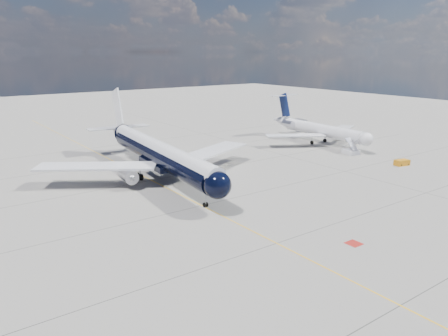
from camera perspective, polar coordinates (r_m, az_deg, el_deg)
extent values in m
plane|color=gray|center=(76.58, -11.14, -0.73)|extent=(320.00, 320.00, 0.00)
cube|color=yellow|center=(72.23, -9.45, -1.59)|extent=(0.16, 160.00, 0.01)
cube|color=maroon|center=(50.49, 16.60, -9.42)|extent=(1.60, 1.60, 0.01)
cylinder|color=black|center=(71.82, -8.35, 1.65)|extent=(7.23, 36.38, 3.62)
sphere|color=black|center=(55.18, -0.85, -2.25)|extent=(3.96, 3.96, 3.62)
cone|color=black|center=(92.47, -13.62, 4.72)|extent=(4.27, 7.00, 3.62)
cylinder|color=white|center=(71.62, -8.38, 2.36)|extent=(6.63, 38.19, 2.82)
cube|color=black|center=(54.86, -0.76, -1.78)|extent=(2.39, 1.37, 0.52)
cube|color=white|center=(70.41, -16.32, 0.22)|extent=(17.85, 14.12, 0.30)
cube|color=white|center=(77.40, -1.86, 2.12)|extent=(18.73, 11.33, 0.30)
cube|color=black|center=(72.13, -8.31, 0.62)|extent=(4.94, 9.88, 0.95)
cylinder|color=silver|center=(68.55, -12.48, -0.87)|extent=(2.56, 4.57, 2.13)
cylinder|color=silver|center=(73.07, -3.23, 0.44)|extent=(2.56, 4.57, 2.13)
sphere|color=gray|center=(66.71, -11.94, -1.28)|extent=(1.15, 1.15, 1.05)
sphere|color=gray|center=(71.35, -2.50, 0.10)|extent=(1.15, 1.15, 1.05)
cube|color=white|center=(68.54, -12.56, -0.26)|extent=(0.51, 3.05, 1.05)
cube|color=white|center=(73.06, -3.30, 1.02)|extent=(0.51, 3.05, 1.05)
cube|color=white|center=(91.31, -13.72, 7.67)|extent=(0.91, 6.04, 8.12)
cube|color=white|center=(92.34, -13.65, 5.18)|extent=(12.63, 4.28, 0.21)
cylinder|color=gray|center=(58.83, -2.44, -4.03)|extent=(0.19, 0.19, 2.00)
cylinder|color=black|center=(59.03, -2.60, -4.85)|extent=(0.24, 0.68, 0.67)
cylinder|color=black|center=(59.20, -2.27, -4.79)|extent=(0.24, 0.68, 0.67)
cylinder|color=gray|center=(72.75, -10.92, -0.49)|extent=(0.27, 0.27, 1.81)
cylinder|color=gray|center=(74.89, -6.53, 0.13)|extent=(0.27, 0.27, 1.81)
cylinder|color=black|center=(72.48, -10.75, -1.17)|extent=(0.53, 1.09, 1.05)
cylinder|color=black|center=(73.43, -11.02, -0.97)|extent=(0.53, 1.09, 1.05)
cylinder|color=black|center=(74.62, -6.34, -0.53)|extent=(0.53, 1.09, 1.05)
cylinder|color=black|center=(75.55, -6.67, -0.35)|extent=(0.53, 1.09, 1.05)
cylinder|color=white|center=(101.28, 12.73, 4.83)|extent=(4.03, 22.68, 2.77)
sphere|color=white|center=(93.23, 18.10, 3.61)|extent=(2.92, 2.92, 2.77)
cone|color=white|center=(111.98, 7.32, 6.23)|extent=(3.05, 5.28, 2.77)
cube|color=black|center=(93.09, 18.17, 3.84)|extent=(1.90, 1.03, 0.46)
cube|color=white|center=(97.20, 9.29, 4.22)|extent=(12.66, 9.45, 0.23)
cube|color=white|center=(107.23, 15.03, 4.90)|extent=(13.02, 8.35, 0.23)
cylinder|color=silver|center=(106.36, 8.38, 5.73)|extent=(1.72, 3.36, 1.54)
cylinder|color=silver|center=(109.22, 10.10, 5.90)|extent=(1.72, 3.36, 1.54)
cube|color=white|center=(106.70, 8.59, 5.75)|extent=(1.12, 1.70, 0.18)
cube|color=white|center=(108.87, 9.90, 5.88)|extent=(1.12, 1.70, 0.18)
cube|color=#09143F|center=(110.30, 7.90, 8.09)|extent=(0.49, 4.32, 6.29)
cube|color=white|center=(110.51, 7.74, 9.39)|extent=(8.31, 2.51, 0.16)
cylinder|color=gray|center=(95.25, 16.81, 2.58)|extent=(0.17, 0.17, 1.74)
cylinder|color=black|center=(95.39, 16.78, 2.19)|extent=(0.22, 0.62, 0.62)
cylinder|color=gray|center=(100.96, 11.42, 3.60)|extent=(0.22, 0.22, 1.74)
cylinder|color=gray|center=(103.82, 13.06, 3.81)|extent=(0.22, 0.22, 1.74)
cylinder|color=black|center=(101.06, 11.41, 3.29)|extent=(0.38, 0.88, 0.86)
cylinder|color=black|center=(103.92, 13.04, 3.52)|extent=(0.38, 0.88, 0.86)
cube|color=white|center=(93.27, 16.24, 2.04)|extent=(3.07, 3.51, 0.91)
cube|color=silver|center=(92.93, 16.31, 3.04)|extent=(1.96, 3.12, 2.09)
cylinder|color=gray|center=(92.52, 16.03, 3.14)|extent=(0.76, 2.79, 2.03)
cylinder|color=gray|center=(93.26, 16.61, 3.19)|extent=(0.76, 2.79, 2.03)
cube|color=orange|center=(86.94, 22.21, 0.66)|extent=(2.91, 1.99, 1.05)
cylinder|color=black|center=(86.04, 22.06, 0.35)|extent=(0.31, 0.56, 0.53)
cylinder|color=black|center=(87.29, 22.83, 0.47)|extent=(0.31, 0.56, 0.53)
cylinder|color=black|center=(86.73, 21.56, 0.51)|extent=(0.31, 0.56, 0.53)
cylinder|color=black|center=(87.96, 22.33, 0.63)|extent=(0.31, 0.56, 0.53)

